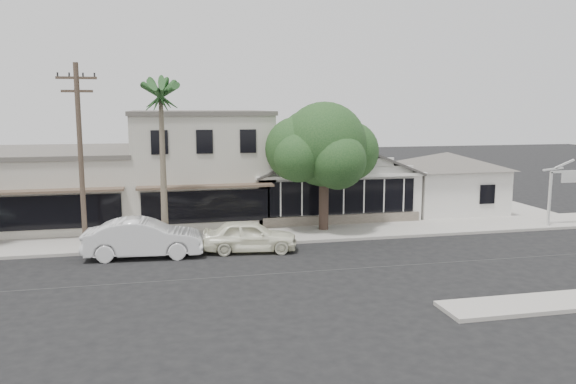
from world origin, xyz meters
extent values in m
plane|color=black|center=(0.00, 0.00, 0.00)|extent=(140.00, 140.00, 0.00)
cube|color=#9E9991|center=(-8.00, 6.75, 0.07)|extent=(90.00, 3.50, 0.15)
cube|color=silver|center=(5.00, 12.50, 1.50)|extent=(10.00, 8.00, 3.00)
cube|color=black|center=(5.00, 8.44, 1.75)|extent=(8.80, 0.10, 2.00)
cube|color=#60564C|center=(5.00, 8.45, 0.35)|extent=(9.60, 0.18, 0.70)
cube|color=silver|center=(13.20, 11.50, 1.50)|extent=(6.00, 6.00, 3.00)
cube|color=white|center=(16.40, 5.30, 1.65)|extent=(0.12, 0.12, 3.30)
cube|color=#B9B4A6|center=(-3.00, 13.50, 3.25)|extent=(8.00, 10.00, 6.50)
cube|color=beige|center=(-12.00, 13.50, 2.10)|extent=(10.00, 10.00, 4.20)
cylinder|color=brown|center=(-9.00, 5.20, 4.50)|extent=(0.24, 0.24, 9.00)
cube|color=brown|center=(-9.00, 5.20, 8.30)|extent=(1.80, 0.12, 0.12)
cube|color=brown|center=(-9.00, 5.20, 7.70)|extent=(1.40, 0.12, 0.12)
imported|color=white|center=(-1.24, 3.93, 0.78)|extent=(4.75, 2.39, 1.55)
imported|color=white|center=(-6.24, 4.04, 0.90)|extent=(5.59, 2.26, 1.80)
cylinder|color=#423128|center=(3.48, 7.33, 1.44)|extent=(0.54, 0.54, 2.88)
sphere|color=#163617|center=(3.48, 7.33, 4.94)|extent=(4.67, 4.67, 4.67)
sphere|color=#163617|center=(5.10, 7.87, 4.49)|extent=(3.41, 3.41, 3.41)
sphere|color=#163617|center=(2.04, 7.69, 4.67)|extent=(3.59, 3.59, 3.59)
sphere|color=#163617|center=(3.84, 5.98, 4.13)|extent=(3.05, 3.05, 3.05)
sphere|color=#163617|center=(2.94, 8.77, 5.21)|extent=(3.23, 3.23, 3.23)
sphere|color=#163617|center=(4.56, 8.59, 5.57)|extent=(2.88, 2.88, 2.88)
sphere|color=#163617|center=(1.86, 6.61, 4.31)|extent=(2.70, 2.70, 2.70)
cone|color=#726651|center=(-5.25, 6.03, 3.69)|extent=(0.38, 0.38, 7.39)
camera|label=1|loc=(-5.24, -22.46, 6.99)|focal=35.00mm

